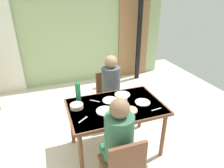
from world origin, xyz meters
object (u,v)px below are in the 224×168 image
Objects in this scene: dining_table at (116,111)px; person_near_diner at (119,136)px; person_far_diner at (111,82)px; serving_bowl_center at (77,106)px; water_bottle_green_near at (78,91)px; chair_near_diner at (123,166)px; chair_far_diner at (109,94)px.

person_near_diner is at bearing -108.04° from dining_table.
person_far_diner reaches higher than serving_bowl_center.
serving_bowl_center is at bearing 166.74° from dining_table.
dining_table is 0.58m from water_bottle_green_near.
chair_near_diner is 1.56m from chair_far_diner.
person_near_diner reaches higher than chair_far_diner.
person_near_diner is at bearing -76.03° from water_bottle_green_near.
chair_far_diner is 5.12× the size of serving_bowl_center.
serving_bowl_center is at bearing 37.91° from person_far_diner.
dining_table is 1.64× the size of person_far_diner.
water_bottle_green_near is 1.71× the size of serving_bowl_center.
serving_bowl_center is (-0.29, 0.88, 0.27)m from chair_near_diner.
chair_near_diner is 1.46m from person_far_diner.
dining_table is at bearing 71.96° from person_near_diner.
person_near_diner is 4.53× the size of serving_bowl_center.
person_near_diner is (0.00, 0.14, 0.28)m from chair_near_diner.
person_far_diner is 0.82m from serving_bowl_center.
person_far_diner is 0.67m from water_bottle_green_near.
serving_bowl_center is at bearing 111.65° from person_near_diner.
chair_near_diner is 5.12× the size of serving_bowl_center.
person_near_diner reaches higher than chair_near_diner.
person_near_diner is 1.30m from person_far_diner.
water_bottle_green_near reaches higher than chair_far_diner.
person_near_diner is at bearing 75.55° from chair_far_diner.
person_far_diner is at bearing 37.91° from serving_bowl_center.
person_far_diner reaches higher than dining_table.
water_bottle_green_near is (-0.23, 0.94, 0.09)m from person_near_diner.
serving_bowl_center is (-0.06, -0.20, -0.11)m from water_bottle_green_near.
water_bottle_green_near is 0.23m from serving_bowl_center.
dining_table is 1.45× the size of chair_near_diner.
dining_table is 1.64× the size of person_near_diner.
dining_table is 0.52m from serving_bowl_center.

